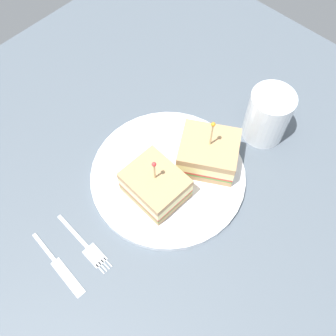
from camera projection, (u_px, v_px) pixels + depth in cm
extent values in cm
cube|color=#4C5660|center=(168.00, 180.00, 67.67)|extent=(95.71, 95.71, 2.00)
cylinder|color=white|center=(168.00, 175.00, 66.31)|extent=(26.30, 26.30, 1.13)
cube|color=tan|center=(156.00, 190.00, 63.58)|extent=(8.05, 9.60, 1.26)
cube|color=#478438|center=(155.00, 188.00, 62.86)|extent=(8.05, 9.60, 0.40)
cube|color=red|center=(155.00, 187.00, 62.47)|extent=(8.05, 9.60, 0.50)
cube|color=#EFE093|center=(155.00, 184.00, 61.54)|extent=(8.05, 9.60, 1.65)
cube|color=tan|center=(155.00, 179.00, 60.27)|extent=(8.05, 9.60, 1.26)
cylinder|color=tan|center=(154.00, 172.00, 58.24)|extent=(0.30, 0.30, 4.67)
sphere|color=red|center=(154.00, 164.00, 56.20)|extent=(0.70, 0.70, 0.70)
cube|color=tan|center=(207.00, 159.00, 66.45)|extent=(11.97, 12.38, 1.36)
cube|color=#478438|center=(208.00, 157.00, 65.69)|extent=(11.97, 12.38, 0.40)
cube|color=red|center=(208.00, 155.00, 65.30)|extent=(11.97, 12.38, 0.50)
cube|color=#EFE093|center=(209.00, 151.00, 64.29)|extent=(11.97, 12.38, 1.82)
cube|color=tan|center=(209.00, 146.00, 62.90)|extent=(11.97, 12.38, 1.36)
cylinder|color=tan|center=(211.00, 136.00, 60.29)|extent=(0.30, 0.30, 6.02)
sphere|color=orange|center=(213.00, 124.00, 57.67)|extent=(0.70, 0.70, 0.70)
cylinder|color=beige|center=(266.00, 120.00, 68.33)|extent=(6.66, 6.66, 7.14)
cylinder|color=white|center=(268.00, 116.00, 67.15)|extent=(7.57, 7.57, 9.86)
cube|color=silver|center=(73.00, 231.00, 61.77)|extent=(0.88, 7.45, 0.35)
cube|color=silver|center=(95.00, 255.00, 59.83)|extent=(2.33, 3.68, 0.35)
cube|color=silver|center=(100.00, 269.00, 58.80)|extent=(0.26, 2.01, 0.35)
cube|color=silver|center=(103.00, 267.00, 58.97)|extent=(0.26, 2.01, 0.35)
cube|color=silver|center=(105.00, 264.00, 59.14)|extent=(0.26, 2.01, 0.35)
cube|color=silver|center=(108.00, 262.00, 59.32)|extent=(0.26, 2.01, 0.35)
cube|color=silver|center=(47.00, 251.00, 60.19)|extent=(1.13, 7.49, 0.35)
cube|color=silver|center=(68.00, 277.00, 58.18)|extent=(1.99, 7.09, 0.24)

